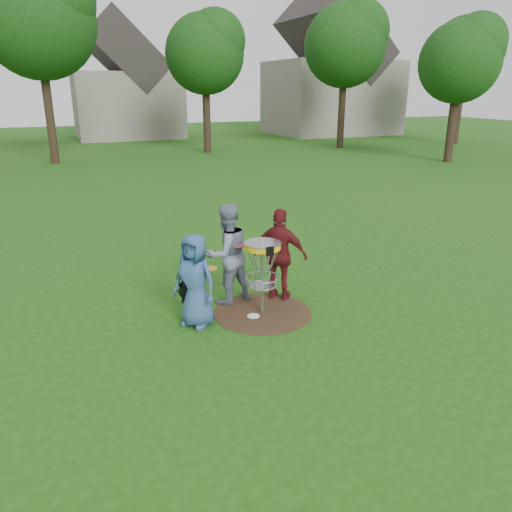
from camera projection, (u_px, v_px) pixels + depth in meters
name	position (u px, v px, depth m)	size (l,w,h in m)	color
ground	(262.00, 313.00, 9.09)	(100.00, 100.00, 0.00)	#19470F
dirt_patch	(262.00, 313.00, 9.09)	(1.80, 1.80, 0.01)	#47331E
player_blue	(195.00, 281.00, 8.39)	(0.80, 0.52, 1.63)	#2D4F7E
player_black	(191.00, 280.00, 8.61)	(0.55, 0.36, 1.50)	black
player_grey	(227.00, 254.00, 9.30)	(0.93, 0.72, 1.91)	gray
player_maroon	(280.00, 255.00, 9.44)	(1.04, 0.43, 1.78)	#5D1519
disc_on_grass	(253.00, 316.00, 8.94)	(0.22, 0.22, 0.02)	white
disc_golf_basket	(262.00, 260.00, 8.76)	(0.66, 0.67, 1.38)	#9EA0A5
held_discs	(233.00, 258.00, 8.81)	(1.55, 0.73, 0.27)	orange
tree_row	(113.00, 39.00, 25.37)	(51.20, 17.42, 9.90)	#38281C
house_row	(153.00, 84.00, 38.45)	(44.50, 10.65, 11.62)	gray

